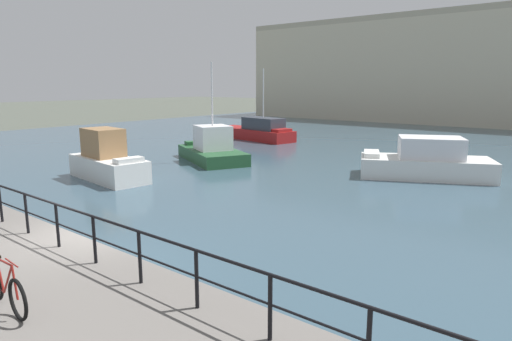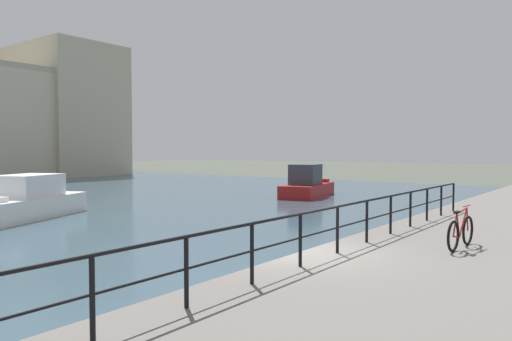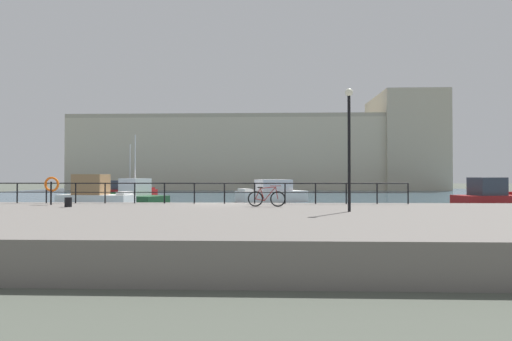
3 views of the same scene
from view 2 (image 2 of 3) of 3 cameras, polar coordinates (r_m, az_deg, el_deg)
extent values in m
plane|color=#4C5147|center=(11.41, 5.27, -14.91)|extent=(240.00, 240.00, 0.00)
cube|color=#B2A891|center=(72.79, -21.98, 6.45)|extent=(10.90, 16.45, 17.53)
cube|color=maroon|center=(35.43, 6.15, -2.34)|extent=(6.51, 3.69, 0.93)
cube|color=#333842|center=(34.88, 5.91, -0.45)|extent=(2.75, 2.33, 1.45)
cube|color=maroon|center=(37.84, 7.36, -1.16)|extent=(1.09, 1.78, 0.24)
cube|color=white|center=(26.82, -25.65, -3.95)|extent=(7.15, 5.29, 1.06)
cube|color=silver|center=(26.89, -25.44, -1.61)|extent=(3.77, 3.29, 1.10)
cylinder|color=black|center=(6.27, -18.89, -14.23)|extent=(0.07, 0.07, 1.05)
cylinder|color=black|center=(7.23, -8.28, -11.89)|extent=(0.07, 0.07, 1.05)
cylinder|color=black|center=(8.38, -0.48, -9.89)|extent=(0.07, 0.07, 1.05)
cylinder|color=black|center=(9.64, 5.29, -8.27)|extent=(0.07, 0.07, 1.05)
cylinder|color=black|center=(10.99, 9.66, -6.98)|extent=(0.07, 0.07, 1.05)
cylinder|color=black|center=(12.38, 13.04, -5.94)|extent=(0.07, 0.07, 1.05)
cylinder|color=black|center=(13.82, 15.72, -5.11)|extent=(0.07, 0.07, 1.05)
cylinder|color=black|center=(15.28, 17.88, -4.42)|extent=(0.07, 0.07, 1.05)
cylinder|color=black|center=(16.76, 19.67, -3.85)|extent=(0.07, 0.07, 1.05)
cylinder|color=black|center=(18.26, 21.16, -3.37)|extent=(0.07, 0.07, 1.05)
cylinder|color=black|center=(19.76, 22.42, -2.96)|extent=(0.07, 0.07, 1.05)
cylinder|color=black|center=(9.56, 5.30, -5.17)|extent=(21.98, 0.06, 0.06)
cylinder|color=black|center=(9.63, 5.29, -7.96)|extent=(21.98, 0.04, 0.04)
torus|color=black|center=(12.83, 23.87, -6.54)|extent=(0.72, 0.10, 0.72)
torus|color=black|center=(11.84, 22.40, -7.25)|extent=(0.72, 0.10, 0.72)
cylinder|color=maroon|center=(12.45, 23.40, -5.69)|extent=(0.55, 0.07, 0.66)
cylinder|color=maroon|center=(12.12, 22.89, -6.06)|extent=(0.24, 0.05, 0.58)
cylinder|color=maroon|center=(12.32, 23.29, -4.43)|extent=(0.72, 0.08, 0.11)
cylinder|color=maroon|center=(12.05, 22.71, -7.29)|extent=(0.43, 0.06, 0.12)
cylinder|color=maroon|center=(11.91, 22.58, -6.01)|extent=(0.26, 0.05, 0.51)
cylinder|color=maroon|center=(12.74, 23.82, -5.33)|extent=(0.14, 0.04, 0.57)
cube|color=black|center=(11.98, 22.77, -4.59)|extent=(0.22, 0.10, 0.05)
cylinder|color=maroon|center=(12.65, 23.78, -3.88)|extent=(0.52, 0.05, 0.02)
camera|label=1|loc=(19.61, 37.06, 6.29)|focal=31.18mm
camera|label=3|loc=(20.25, 90.74, -2.52)|focal=28.92mm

